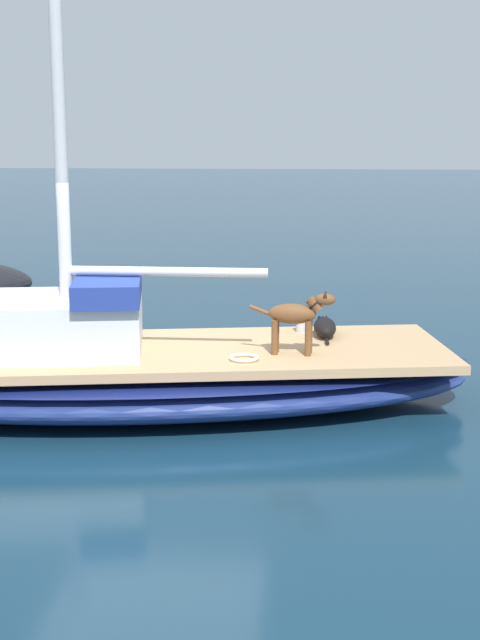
# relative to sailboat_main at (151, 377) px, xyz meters

# --- Properties ---
(ground_plane) EXTENTS (120.00, 120.00, 0.00)m
(ground_plane) POSITION_rel_sailboat_main_xyz_m (0.00, 0.00, -0.34)
(ground_plane) COLOR #143347
(sailboat_main) EXTENTS (3.72, 7.56, 0.66)m
(sailboat_main) POSITION_rel_sailboat_main_xyz_m (0.00, 0.00, 0.00)
(sailboat_main) COLOR navy
(sailboat_main) RESTS_ON ground
(mast_main) EXTENTS (0.14, 2.27, 7.50)m
(mast_main) POSITION_rel_sailboat_main_xyz_m (-0.16, 0.74, 3.70)
(mast_main) COLOR silver
(mast_main) RESTS_ON sailboat_main
(cabin_house) EXTENTS (1.76, 2.43, 0.84)m
(cabin_house) POSITION_rel_sailboat_main_xyz_m (-0.21, 1.10, 0.67)
(cabin_house) COLOR silver
(cabin_house) RESTS_ON sailboat_main
(dog_black) EXTENTS (0.95, 0.30, 0.22)m
(dog_black) POSITION_rel_sailboat_main_xyz_m (0.83, -1.93, 0.43)
(dog_black) COLOR black
(dog_black) RESTS_ON sailboat_main
(dog_brown) EXTENTS (0.26, 0.94, 0.70)m
(dog_brown) POSITION_rel_sailboat_main_xyz_m (-0.08, -1.62, 0.75)
(dog_brown) COLOR brown
(dog_brown) RESTS_ON sailboat_main
(deck_winch) EXTENTS (0.16, 0.16, 0.21)m
(deck_winch) POSITION_rel_sailboat_main_xyz_m (1.02, -1.67, 0.42)
(deck_winch) COLOR #B7B7BC
(deck_winch) RESTS_ON sailboat_main
(coiled_rope) EXTENTS (0.32, 0.32, 0.04)m
(coiled_rope) POSITION_rel_sailboat_main_xyz_m (-0.38, -1.08, 0.35)
(coiled_rope) COLOR beige
(coiled_rope) RESTS_ON sailboat_main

